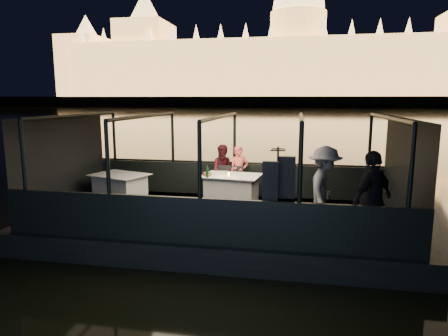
% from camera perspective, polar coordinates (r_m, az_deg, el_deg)
% --- Properties ---
extents(river_water, '(500.00, 500.00, 0.00)m').
position_cam_1_polar(river_water, '(89.01, 9.56, 7.69)').
color(river_water, black).
rests_on(river_water, ground).
extents(boat_hull, '(8.60, 4.40, 1.00)m').
position_cam_1_polar(boat_hull, '(9.66, -0.44, -9.50)').
color(boat_hull, black).
rests_on(boat_hull, river_water).
extents(boat_deck, '(8.00, 4.00, 0.04)m').
position_cam_1_polar(boat_deck, '(9.51, -0.45, -6.77)').
color(boat_deck, black).
rests_on(boat_deck, boat_hull).
extents(gunwale_port, '(8.00, 0.08, 0.90)m').
position_cam_1_polar(gunwale_port, '(11.31, 1.49, -1.63)').
color(gunwale_port, black).
rests_on(gunwale_port, boat_deck).
extents(gunwale_starboard, '(8.00, 0.08, 0.90)m').
position_cam_1_polar(gunwale_starboard, '(7.50, -3.41, -7.63)').
color(gunwale_starboard, black).
rests_on(gunwale_starboard, boat_deck).
extents(cabin_glass_port, '(8.00, 0.02, 1.40)m').
position_cam_1_polar(cabin_glass_port, '(11.13, 1.52, 4.18)').
color(cabin_glass_port, '#99B2B2').
rests_on(cabin_glass_port, gunwale_port).
extents(cabin_glass_starboard, '(8.00, 0.02, 1.40)m').
position_cam_1_polar(cabin_glass_starboard, '(7.24, -3.50, 1.08)').
color(cabin_glass_starboard, '#99B2B2').
rests_on(cabin_glass_starboard, gunwale_starboard).
extents(cabin_roof_glass, '(8.00, 4.00, 0.02)m').
position_cam_1_polar(cabin_roof_glass, '(9.12, -0.47, 7.33)').
color(cabin_roof_glass, '#99B2B2').
rests_on(cabin_roof_glass, boat_deck).
extents(end_wall_fore, '(0.02, 4.00, 2.30)m').
position_cam_1_polar(end_wall_fore, '(10.74, -21.90, 0.84)').
color(end_wall_fore, black).
rests_on(end_wall_fore, boat_deck).
extents(end_wall_aft, '(0.02, 4.00, 2.30)m').
position_cam_1_polar(end_wall_aft, '(9.35, 24.38, -0.58)').
color(end_wall_aft, black).
rests_on(end_wall_aft, boat_deck).
extents(canopy_ribs, '(8.00, 4.00, 2.30)m').
position_cam_1_polar(canopy_ribs, '(9.24, -0.46, 0.19)').
color(canopy_ribs, black).
rests_on(canopy_ribs, boat_deck).
extents(embankment, '(400.00, 140.00, 6.00)m').
position_cam_1_polar(embankment, '(218.96, 10.28, 9.15)').
color(embankment, '#423D33').
rests_on(embankment, ground).
extents(parliament_building, '(220.00, 32.00, 60.00)m').
position_cam_1_polar(parliament_building, '(185.75, 10.47, 17.71)').
color(parliament_building, '#F2D18C').
rests_on(parliament_building, embankment).
extents(dining_table_central, '(1.56, 1.21, 0.77)m').
position_cam_1_polar(dining_table_central, '(10.34, 1.09, -3.08)').
color(dining_table_central, white).
rests_on(dining_table_central, boat_deck).
extents(dining_table_aft, '(1.66, 1.42, 0.75)m').
position_cam_1_polar(dining_table_aft, '(10.91, -14.61, -2.72)').
color(dining_table_aft, silver).
rests_on(dining_table_aft, boat_deck).
extents(chair_port_left, '(0.47, 0.47, 0.89)m').
position_cam_1_polar(chair_port_left, '(10.82, -0.16, -2.15)').
color(chair_port_left, black).
rests_on(chair_port_left, boat_deck).
extents(chair_port_right, '(0.47, 0.47, 0.88)m').
position_cam_1_polar(chair_port_right, '(10.76, 1.57, -2.22)').
color(chair_port_right, black).
rests_on(chair_port_right, boat_deck).
extents(coat_stand, '(0.52, 0.42, 1.85)m').
position_cam_1_polar(coat_stand, '(7.42, 7.58, -4.29)').
color(coat_stand, black).
rests_on(coat_stand, boat_deck).
extents(person_woman_coral, '(0.61, 0.51, 1.43)m').
position_cam_1_polar(person_woman_coral, '(10.95, 2.16, -0.41)').
color(person_woman_coral, '#F66059').
rests_on(person_woman_coral, boat_deck).
extents(person_man_maroon, '(0.77, 0.64, 1.46)m').
position_cam_1_polar(person_man_maroon, '(11.02, -0.03, -0.33)').
color(person_man_maroon, '#3D1118').
rests_on(person_man_maroon, boat_deck).
extents(passenger_stripe, '(0.85, 1.25, 1.78)m').
position_cam_1_polar(passenger_stripe, '(8.31, 14.11, -3.33)').
color(passenger_stripe, silver).
rests_on(passenger_stripe, boat_deck).
extents(passenger_dark, '(1.06, 1.08, 1.81)m').
position_cam_1_polar(passenger_dark, '(7.72, 20.36, -4.65)').
color(passenger_dark, black).
rests_on(passenger_dark, boat_deck).
extents(wine_bottle, '(0.07, 0.07, 0.30)m').
position_cam_1_polar(wine_bottle, '(9.94, -2.40, -0.50)').
color(wine_bottle, '#133619').
rests_on(wine_bottle, dining_table_central).
extents(bread_basket, '(0.29, 0.29, 0.09)m').
position_cam_1_polar(bread_basket, '(10.18, -2.42, -0.88)').
color(bread_basket, brown).
rests_on(bread_basket, dining_table_central).
extents(amber_candle, '(0.08, 0.08, 0.09)m').
position_cam_1_polar(amber_candle, '(10.06, 0.66, -1.01)').
color(amber_candle, '#FFB63F').
rests_on(amber_candle, dining_table_central).
extents(plate_near, '(0.25, 0.25, 0.01)m').
position_cam_1_polar(plate_near, '(9.81, 2.69, -1.49)').
color(plate_near, silver).
rests_on(plate_near, dining_table_central).
extents(plate_far, '(0.24, 0.24, 0.01)m').
position_cam_1_polar(plate_far, '(10.32, -1.19, -0.91)').
color(plate_far, white).
rests_on(plate_far, dining_table_central).
extents(wine_glass_white, '(0.08, 0.08, 0.19)m').
position_cam_1_polar(wine_glass_white, '(10.02, -2.43, -0.74)').
color(wine_glass_white, silver).
rests_on(wine_glass_white, dining_table_central).
extents(wine_glass_red, '(0.07, 0.07, 0.21)m').
position_cam_1_polar(wine_glass_red, '(10.14, 1.59, -0.60)').
color(wine_glass_red, silver).
rests_on(wine_glass_red, dining_table_central).
extents(wine_glass_empty, '(0.07, 0.07, 0.18)m').
position_cam_1_polar(wine_glass_empty, '(9.86, 0.26, -0.91)').
color(wine_glass_empty, white).
rests_on(wine_glass_empty, dining_table_central).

